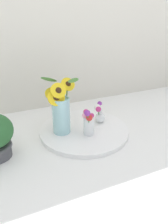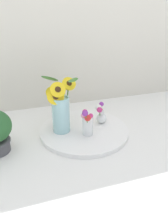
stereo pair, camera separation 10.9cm
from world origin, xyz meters
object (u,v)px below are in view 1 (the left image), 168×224
at_px(serving_tray, 84,130).
at_px(vase_small_center, 89,123).
at_px(mason_jar_sunflowers, 61,109).
at_px(vase_bulb_right, 99,114).

relative_size(serving_tray, vase_small_center, 2.99).
height_order(serving_tray, mason_jar_sunflowers, mason_jar_sunflowers).
height_order(vase_small_center, vase_bulb_right, vase_small_center).
bearing_deg(mason_jar_sunflowers, vase_bulb_right, 3.29).
distance_m(serving_tray, vase_bulb_right, 0.14).
height_order(mason_jar_sunflowers, vase_small_center, mason_jar_sunflowers).
distance_m(serving_tray, mason_jar_sunflowers, 0.20).
bearing_deg(vase_small_center, vase_bulb_right, 41.44).
bearing_deg(vase_bulb_right, serving_tray, -161.80).
relative_size(serving_tray, mason_jar_sunflowers, 1.56).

